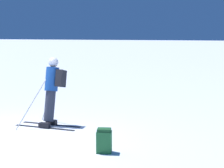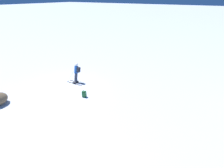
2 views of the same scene
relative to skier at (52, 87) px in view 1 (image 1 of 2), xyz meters
name	(u,v)px [view 1 (image 1 of 2)]	position (x,y,z in m)	size (l,w,h in m)	color
ground_plane	(23,136)	(1.27, -0.02, -1.00)	(300.00, 300.00, 0.00)	white
skier	(52,87)	(0.00, 0.00, 0.00)	(1.29, 1.71, 1.81)	black
spare_backpack	(104,141)	(1.62, 2.23, -0.75)	(0.30, 0.35, 0.50)	#236633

